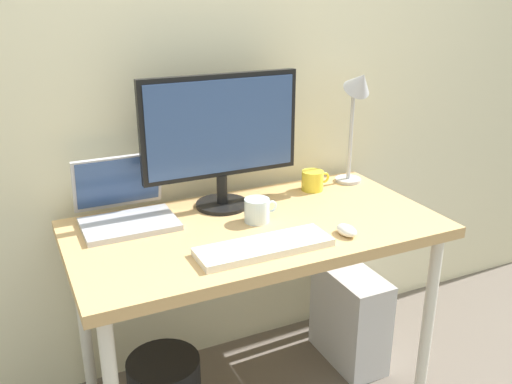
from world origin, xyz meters
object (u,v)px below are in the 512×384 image
object	(u,v)px
monitor	(221,133)
laptop	(125,206)
computer_tower	(350,316)
keyboard	(264,247)
desk	(256,242)
coffee_mug	(313,180)
glass_cup	(257,210)
mouse	(347,230)
desk_lamp	(358,101)

from	to	relation	value
monitor	laptop	bearing A→B (deg)	176.91
computer_tower	keyboard	bearing A→B (deg)	-155.10
monitor	keyboard	bearing A→B (deg)	-93.01
monitor	desk	bearing A→B (deg)	-78.01
desk	laptop	xyz separation A→B (m)	(-0.41, 0.22, 0.13)
coffee_mug	glass_cup	xyz separation A→B (m)	(-0.34, -0.19, 0.00)
mouse	glass_cup	bearing A→B (deg)	133.79
keyboard	glass_cup	bearing A→B (deg)	69.96
computer_tower	desk	bearing A→B (deg)	-173.89
desk	computer_tower	distance (m)	0.66
monitor	laptop	xyz separation A→B (m)	(-0.36, 0.02, -0.23)
monitor	desk_lamp	xyz separation A→B (m)	(0.59, 0.00, 0.07)
coffee_mug	glass_cup	world-z (taller)	glass_cup
monitor	keyboard	xyz separation A→B (m)	(-0.02, -0.40, -0.27)
computer_tower	desk_lamp	bearing A→B (deg)	62.75
monitor	glass_cup	size ratio (longest dim) A/B	4.79
monitor	mouse	xyz separation A→B (m)	(0.28, -0.42, -0.27)
laptop	mouse	distance (m)	0.78
desk	keyboard	size ratio (longest dim) A/B	2.94
desk	desk_lamp	distance (m)	0.72
desk	glass_cup	bearing A→B (deg)	53.50
desk	mouse	bearing A→B (deg)	-41.88
keyboard	computer_tower	size ratio (longest dim) A/B	1.05
laptop	keyboard	size ratio (longest dim) A/B	0.73
desk_lamp	coffee_mug	distance (m)	0.37
keyboard	coffee_mug	size ratio (longest dim) A/B	3.54
laptop	computer_tower	size ratio (longest dim) A/B	0.76
keyboard	glass_cup	world-z (taller)	glass_cup
laptop	keyboard	distance (m)	0.54
laptop	coffee_mug	bearing A→B (deg)	-0.85
desk	computer_tower	xyz separation A→B (m)	(0.47, 0.05, -0.47)
desk	glass_cup	xyz separation A→B (m)	(0.01, 0.02, 0.11)
laptop	mouse	xyz separation A→B (m)	(0.64, -0.44, -0.04)
desk	computer_tower	world-z (taller)	desk
monitor	desk_lamp	distance (m)	0.59
glass_cup	computer_tower	xyz separation A→B (m)	(0.45, 0.03, -0.58)
mouse	computer_tower	size ratio (longest dim) A/B	0.21
monitor	glass_cup	distance (m)	0.31
laptop	desk_lamp	xyz separation A→B (m)	(0.95, -0.02, 0.29)
desk	desk_lamp	bearing A→B (deg)	20.58
mouse	desk	bearing A→B (deg)	138.12
desk_lamp	computer_tower	bearing A→B (deg)	-117.25
desk_lamp	keyboard	xyz separation A→B (m)	(-0.61, -0.40, -0.34)
desk	coffee_mug	size ratio (longest dim) A/B	10.41
glass_cup	laptop	bearing A→B (deg)	154.11
computer_tower	laptop	bearing A→B (deg)	168.73
mouse	coffee_mug	size ratio (longest dim) A/B	0.72
monitor	computer_tower	size ratio (longest dim) A/B	1.42
desk	coffee_mug	bearing A→B (deg)	30.80
desk_lamp	computer_tower	size ratio (longest dim) A/B	1.17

